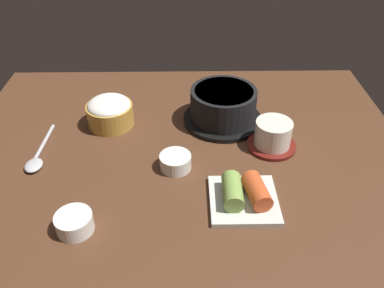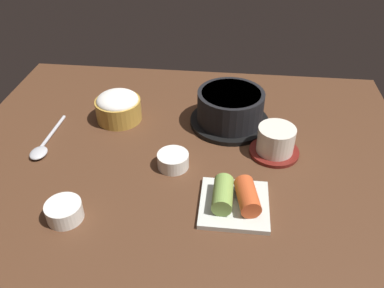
% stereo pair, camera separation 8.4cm
% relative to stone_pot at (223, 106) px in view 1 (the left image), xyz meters
% --- Properties ---
extents(dining_table, '(1.00, 0.76, 0.02)m').
position_rel_stone_pot_xyz_m(dining_table, '(-0.10, -0.11, -0.05)').
color(dining_table, '#4C2D1C').
rests_on(dining_table, ground).
extents(stone_pot, '(0.19, 0.19, 0.08)m').
position_rel_stone_pot_xyz_m(stone_pot, '(0.00, 0.00, 0.00)').
color(stone_pot, black).
rests_on(stone_pot, dining_table).
extents(rice_bowl, '(0.11, 0.11, 0.07)m').
position_rel_stone_pot_xyz_m(rice_bowl, '(-0.27, -0.01, -0.01)').
color(rice_bowl, '#B78C38').
rests_on(rice_bowl, dining_table).
extents(tea_cup_with_saucer, '(0.11, 0.11, 0.07)m').
position_rel_stone_pot_xyz_m(tea_cup_with_saucer, '(0.10, -0.11, -0.01)').
color(tea_cup_with_saucer, maroon).
rests_on(tea_cup_with_saucer, dining_table).
extents(banchan_cup_center, '(0.07, 0.07, 0.03)m').
position_rel_stone_pot_xyz_m(banchan_cup_center, '(-0.11, -0.17, -0.03)').
color(banchan_cup_center, white).
rests_on(banchan_cup_center, dining_table).
extents(kimchi_plate, '(0.13, 0.13, 0.05)m').
position_rel_stone_pot_xyz_m(kimchi_plate, '(0.02, -0.28, -0.02)').
color(kimchi_plate, silver).
rests_on(kimchi_plate, dining_table).
extents(side_bowl_near, '(0.07, 0.07, 0.03)m').
position_rel_stone_pot_xyz_m(side_bowl_near, '(-0.28, -0.34, -0.02)').
color(side_bowl_near, white).
rests_on(side_bowl_near, dining_table).
extents(spoon, '(0.04, 0.17, 0.01)m').
position_rel_stone_pot_xyz_m(spoon, '(-0.41, -0.15, -0.04)').
color(spoon, '#B7B7BC').
rests_on(spoon, dining_table).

